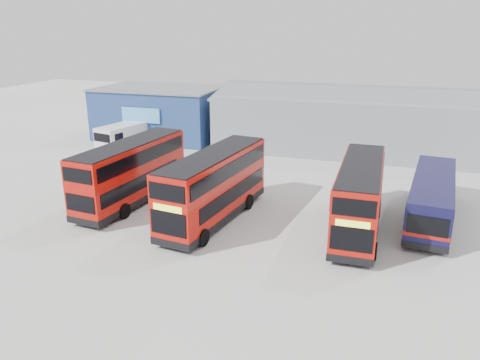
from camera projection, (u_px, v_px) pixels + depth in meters
The scene contains 8 objects.
ground_plane at pixel (236, 216), 28.72m from camera, with size 120.00×120.00×0.00m, color #AEAEA8.
office_block at pixel (161, 112), 48.17m from camera, with size 12.30×8.32×5.12m.
maintenance_shed at pixel (383, 121), 43.71m from camera, with size 30.50×12.00×5.89m.
double_decker_left at pixel (131, 173), 30.30m from camera, with size 3.36×9.81×4.07m.
double_decker_centre at pixel (214, 187), 27.58m from camera, with size 3.67×10.00×4.14m.
double_decker_right at pixel (359, 198), 26.07m from camera, with size 2.42×9.41×3.97m.
single_decker_blue at pixel (432, 199), 27.69m from camera, with size 3.38×10.17×2.71m.
panel_van at pixel (124, 136), 43.60m from camera, with size 3.34×5.79×2.38m.
Camera 1 is at (8.22, -25.23, 11.22)m, focal length 35.00 mm.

